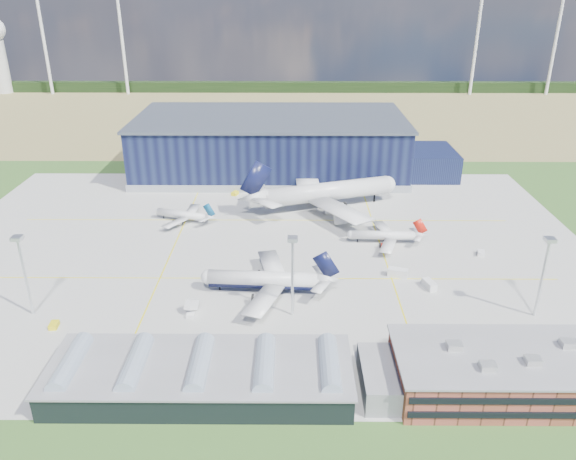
% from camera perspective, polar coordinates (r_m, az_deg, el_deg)
% --- Properties ---
extents(ground, '(600.00, 600.00, 0.00)m').
position_cam_1_polar(ground, '(178.97, -2.78, -3.39)').
color(ground, '#2C4D1D').
rests_on(ground, ground).
extents(apron, '(220.00, 160.00, 0.08)m').
position_cam_1_polar(apron, '(187.88, -2.62, -1.98)').
color(apron, '#9C9C97').
rests_on(apron, ground).
extents(farmland, '(600.00, 220.00, 0.01)m').
position_cam_1_polar(farmland, '(387.59, -1.08, 11.75)').
color(farmland, '#90834D').
rests_on(farmland, ground).
extents(treeline, '(600.00, 8.00, 8.00)m').
position_cam_1_polar(treeline, '(465.36, -0.84, 14.33)').
color(treeline, black).
rests_on(treeline, ground).
extents(horizon_dressing, '(440.20, 18.00, 70.00)m').
position_cam_1_polar(horizon_dressing, '(497.95, -24.48, 16.45)').
color(horizon_dressing, silver).
rests_on(horizon_dressing, ground).
extents(hangar, '(145.00, 62.00, 26.10)m').
position_cam_1_polar(hangar, '(263.19, -1.14, 8.44)').
color(hangar, black).
rests_on(hangar, ground).
extents(ops_building, '(46.00, 23.00, 10.90)m').
position_cam_1_polar(ops_building, '(133.35, 20.74, -13.35)').
color(ops_building, brown).
rests_on(ops_building, ground).
extents(glass_concourse, '(78.00, 23.00, 8.60)m').
position_cam_1_polar(glass_concourse, '(127.16, -7.24, -14.40)').
color(glass_concourse, black).
rests_on(glass_concourse, ground).
extents(light_mast_west, '(2.60, 2.60, 23.00)m').
position_cam_1_polar(light_mast_west, '(160.87, -25.38, -3.04)').
color(light_mast_west, silver).
rests_on(light_mast_west, ground).
extents(light_mast_center, '(2.60, 2.60, 23.00)m').
position_cam_1_polar(light_mast_center, '(144.97, 0.45, -3.45)').
color(light_mast_center, silver).
rests_on(light_mast_center, ground).
extents(light_mast_east, '(2.60, 2.60, 23.00)m').
position_cam_1_polar(light_mast_east, '(158.98, 24.63, -3.21)').
color(light_mast_east, silver).
rests_on(light_mast_east, ground).
extents(airliner_navy, '(43.23, 42.40, 13.27)m').
position_cam_1_polar(airliner_navy, '(159.91, -2.54, -4.25)').
color(airliner_navy, silver).
rests_on(airliner_navy, ground).
extents(airliner_red, '(28.85, 28.28, 9.04)m').
position_cam_1_polar(airliner_red, '(193.13, 9.68, -0.09)').
color(airliner_red, silver).
rests_on(airliner_red, ground).
extents(airliner_widebody, '(82.84, 81.95, 21.42)m').
position_cam_1_polar(airliner_widebody, '(218.72, 4.06, 4.85)').
color(airliner_widebody, silver).
rests_on(airliner_widebody, ground).
extents(airliner_regional, '(31.99, 31.63, 8.33)m').
position_cam_1_polar(airliner_regional, '(211.62, -10.72, 1.91)').
color(airliner_regional, silver).
rests_on(airliner_regional, ground).
extents(gse_tug_a, '(2.24, 3.42, 1.37)m').
position_cam_1_polar(gse_tug_a, '(159.23, -22.68, -8.91)').
color(gse_tug_a, yellow).
rests_on(gse_tug_a, ground).
extents(gse_tug_b, '(2.76, 3.24, 1.19)m').
position_cam_1_polar(gse_tug_b, '(140.36, 8.03, -11.86)').
color(gse_tug_b, yellow).
rests_on(gse_tug_b, ground).
extents(gse_van_a, '(6.48, 4.33, 2.60)m').
position_cam_1_polar(gse_van_a, '(173.60, 11.09, -4.29)').
color(gse_van_a, silver).
rests_on(gse_van_a, ground).
extents(gse_cart_a, '(2.92, 3.76, 1.45)m').
position_cam_1_polar(gse_cart_a, '(194.16, 19.01, -2.23)').
color(gse_cart_a, silver).
rests_on(gse_cart_a, ground).
extents(gse_van_b, '(3.84, 5.62, 2.36)m').
position_cam_1_polar(gse_van_b, '(169.39, 14.16, -5.40)').
color(gse_van_b, silver).
rests_on(gse_van_b, ground).
extents(gse_tug_c, '(3.23, 3.89, 1.46)m').
position_cam_1_polar(gse_tug_c, '(236.42, -5.40, 3.73)').
color(gse_tug_c, yellow).
rests_on(gse_tug_c, ground).
extents(gse_cart_b, '(3.65, 2.76, 1.44)m').
position_cam_1_polar(gse_cart_b, '(223.95, -0.78, 2.65)').
color(gse_cart_b, silver).
rests_on(gse_cart_b, ground).
extents(airstair, '(3.35, 4.83, 2.87)m').
position_cam_1_polar(airstair, '(155.33, -9.75, -7.75)').
color(airstair, silver).
rests_on(airstair, ground).
extents(car_a, '(4.08, 2.48, 1.30)m').
position_cam_1_polar(car_a, '(140.07, 11.60, -12.21)').
color(car_a, '#99999E').
rests_on(car_a, ground).
extents(car_b, '(4.11, 1.91, 1.31)m').
position_cam_1_polar(car_b, '(140.42, -11.67, -12.12)').
color(car_b, '#99999E').
rests_on(car_b, ground).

